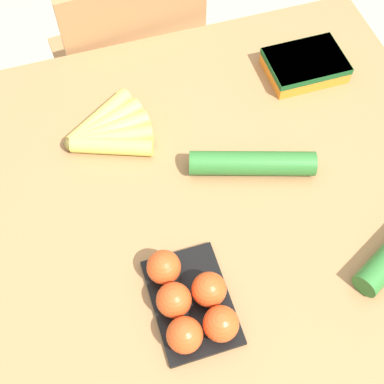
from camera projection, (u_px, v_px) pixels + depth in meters
The scene contains 7 objects.
ground_plane at pixel (192, 316), 1.78m from camera, with size 12.00×12.00×0.00m, color #B7A88E.
dining_table at pixel (192, 222), 1.21m from camera, with size 1.20×0.99×0.76m.
chair at pixel (132, 73), 1.69m from camera, with size 0.45×0.43×0.91m.
banana_bunch at pixel (107, 132), 1.20m from camera, with size 0.20×0.20×0.04m.
tomato_pack at pixel (190, 302), 0.97m from camera, with size 0.14×0.21×0.08m.
carrot_bag at pixel (305, 64), 1.29m from camera, with size 0.18×0.13×0.05m.
cucumber_far at pixel (252, 163), 1.14m from camera, with size 0.27×0.13×0.05m.
Camera 1 is at (-0.17, -0.55, 1.74)m, focal length 50.00 mm.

